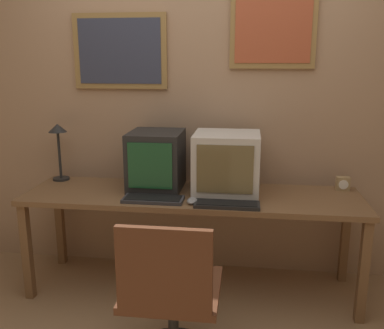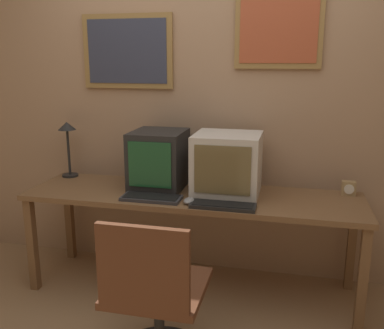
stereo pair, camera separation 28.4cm
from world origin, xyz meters
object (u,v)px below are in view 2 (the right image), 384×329
(monitor_left, at_px, (159,159))
(mouse_near_keyboard, at_px, (189,201))
(desk_clock, at_px, (349,188))
(monitor_right, at_px, (227,164))
(keyboard_main, at_px, (151,198))
(desk_lamp, at_px, (68,136))
(keyboard_side, at_px, (223,206))
(office_chair, at_px, (156,305))

(monitor_left, distance_m, mouse_near_keyboard, 0.46)
(desk_clock, bearing_deg, monitor_right, -169.64)
(keyboard_main, height_order, desk_lamp, desk_lamp)
(monitor_right, distance_m, desk_clock, 0.83)
(keyboard_main, distance_m, desk_lamp, 0.95)
(monitor_left, relative_size, keyboard_side, 1.00)
(keyboard_side, bearing_deg, monitor_left, 147.59)
(monitor_left, bearing_deg, monitor_right, -3.77)
(keyboard_side, bearing_deg, office_chair, -112.23)
(monitor_right, xyz_separation_m, mouse_near_keyboard, (-0.20, -0.27, -0.19))
(desk_clock, bearing_deg, keyboard_main, -162.40)
(keyboard_main, bearing_deg, monitor_left, 97.36)
(desk_clock, distance_m, desk_lamp, 2.08)
(mouse_near_keyboard, bearing_deg, desk_clock, 22.36)
(monitor_left, xyz_separation_m, desk_clock, (1.30, 0.11, -0.15))
(monitor_right, height_order, office_chair, monitor_right)
(keyboard_side, distance_m, desk_lamp, 1.39)
(monitor_right, xyz_separation_m, desk_clock, (0.81, 0.15, -0.16))
(monitor_right, distance_m, mouse_near_keyboard, 0.38)
(monitor_right, height_order, keyboard_main, monitor_right)
(desk_clock, xyz_separation_m, desk_lamp, (-2.07, 0.00, 0.27))
(monitor_right, relative_size, keyboard_main, 1.12)
(keyboard_side, relative_size, office_chair, 0.47)
(keyboard_side, xyz_separation_m, desk_lamp, (-1.28, 0.44, 0.30))
(mouse_near_keyboard, height_order, desk_lamp, desk_lamp)
(monitor_left, xyz_separation_m, desk_lamp, (-0.77, 0.12, 0.11))
(monitor_left, distance_m, keyboard_side, 0.64)
(mouse_near_keyboard, relative_size, office_chair, 0.12)
(desk_clock, bearing_deg, keyboard_side, -150.55)
(keyboard_main, height_order, desk_clock, desk_clock)
(keyboard_main, xyz_separation_m, office_chair, (0.23, -0.65, -0.36))
(desk_clock, bearing_deg, desk_lamp, 179.98)
(desk_clock, relative_size, desk_lamp, 0.22)
(mouse_near_keyboard, xyz_separation_m, office_chair, (-0.02, -0.63, -0.36))
(keyboard_main, distance_m, office_chair, 0.77)
(monitor_right, height_order, desk_clock, monitor_right)
(monitor_left, distance_m, office_chair, 1.11)
(keyboard_side, distance_m, desk_clock, 0.90)
(monitor_left, height_order, desk_lamp, desk_lamp)
(monitor_left, bearing_deg, keyboard_side, -32.41)
(desk_lamp, bearing_deg, mouse_near_keyboard, -21.38)
(keyboard_side, bearing_deg, monitor_right, 94.36)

